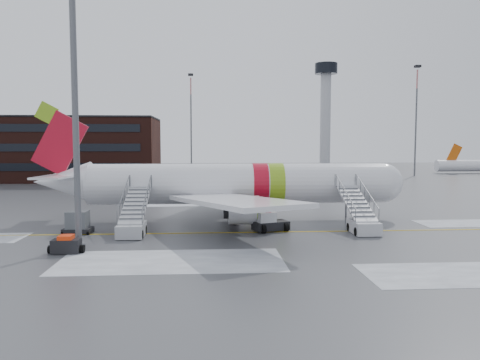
{
  "coord_description": "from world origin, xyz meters",
  "views": [
    {
      "loc": [
        -3.61,
        -38.87,
        7.39
      ],
      "look_at": [
        -0.82,
        3.25,
        4.0
      ],
      "focal_mm": 35.0,
      "sensor_mm": 36.0,
      "label": 1
    }
  ],
  "objects": [
    {
      "name": "ground",
      "position": [
        0.0,
        0.0,
        0.0
      ],
      "size": [
        260.0,
        260.0,
        0.0
      ],
      "primitive_type": "plane",
      "color": "#494C4F",
      "rests_on": "ground"
    },
    {
      "name": "airliner",
      "position": [
        -1.77,
        5.25,
        3.42
      ],
      "size": [
        35.03,
        32.97,
        11.18
      ],
      "color": "white",
      "rests_on": "ground"
    },
    {
      "name": "airstair_fwd",
      "position": [
        8.92,
        -1.29,
        1.06
      ],
      "size": [
        2.05,
        7.7,
        3.48
      ],
      "color": "silver",
      "rests_on": "ground"
    },
    {
      "name": "airstair_aft",
      "position": [
        -9.73,
        -1.29,
        1.06
      ],
      "size": [
        2.05,
        7.7,
        3.48
      ],
      "color": "#ABAEB3",
      "rests_on": "ground"
    },
    {
      "name": "pushback_tug",
      "position": [
        1.33,
        -0.53,
        0.73
      ],
      "size": [
        3.24,
        2.82,
        1.65
      ],
      "color": "black",
      "rests_on": "ground"
    },
    {
      "name": "uld_container",
      "position": [
        -14.34,
        -0.37,
        0.85
      ],
      "size": [
        2.27,
        1.73,
        1.82
      ],
      "color": "black",
      "rests_on": "ground"
    },
    {
      "name": "baggage_tractor",
      "position": [
        -13.17,
        -7.41,
        0.52
      ],
      "size": [
        2.35,
        1.09,
        1.22
      ],
      "color": "black",
      "rests_on": "ground"
    },
    {
      "name": "light_mast_near",
      "position": [
        -12.8,
        -5.73,
        12.47
      ],
      "size": [
        1.2,
        1.2,
        24.02
      ],
      "color": "#595B60",
      "rests_on": "ground"
    },
    {
      "name": "control_tower",
      "position": [
        30.0,
        95.0,
        18.75
      ],
      "size": [
        6.4,
        6.4,
        30.0
      ],
      "color": "#B2B5BA",
      "rests_on": "ground"
    },
    {
      "name": "light_mast_far_ne",
      "position": [
        42.0,
        62.0,
        13.84
      ],
      "size": [
        1.2,
        1.2,
        24.25
      ],
      "color": "#595B60",
      "rests_on": "ground"
    },
    {
      "name": "light_mast_far_n",
      "position": [
        -8.0,
        78.0,
        13.84
      ],
      "size": [
        1.2,
        1.2,
        24.25
      ],
      "color": "#595B60",
      "rests_on": "ground"
    }
  ]
}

